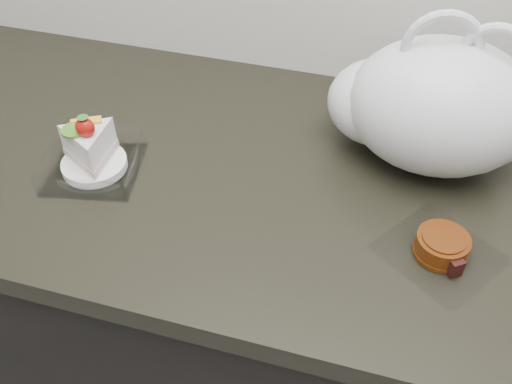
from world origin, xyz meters
name	(u,v)px	position (x,y,z in m)	size (l,w,h in m)	color
counter	(319,335)	(0.00, 1.69, 0.45)	(2.04, 0.64, 0.90)	black
cake_tray	(92,155)	(-0.40, 1.61, 0.93)	(0.17, 0.17, 0.11)	white
mooncake_wrap	(442,248)	(0.16, 1.58, 0.91)	(0.20, 0.20, 0.04)	white
plastic_bag	(428,105)	(0.11, 1.79, 1.01)	(0.33, 0.23, 0.27)	white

